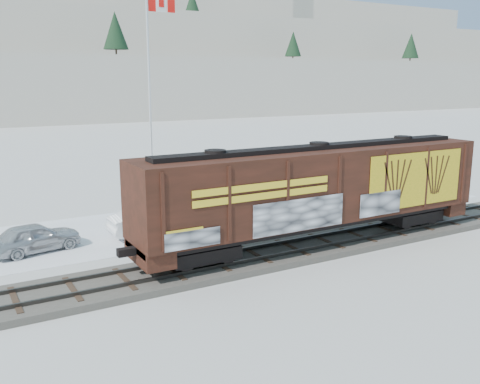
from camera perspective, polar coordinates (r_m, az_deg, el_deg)
ground at (r=24.06m, az=1.65°, el=-7.30°), size 500.00×500.00×0.00m
rail_track at (r=24.01m, az=1.66°, el=-6.97°), size 50.00×3.40×0.43m
parking_strip at (r=30.41m, az=-5.76°, el=-3.17°), size 40.00×8.00×0.03m
hopper_railcar at (r=25.15m, az=8.32°, el=0.45°), size 17.86×3.06×4.56m
flagpole at (r=34.32m, az=-9.34°, el=6.89°), size 2.30×0.90×13.11m
car_silver at (r=26.68m, az=-21.01°, el=-4.53°), size 4.33×2.44×1.39m
car_white at (r=28.03m, az=-9.22°, el=-2.96°), size 4.60×1.68×1.51m
car_dark at (r=35.13m, az=12.49°, el=-0.04°), size 5.58×3.68×1.50m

